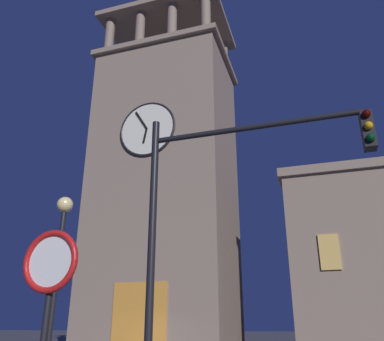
% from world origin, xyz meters
% --- Properties ---
extents(clocktower, '(9.46, 7.21, 27.74)m').
position_xyz_m(clocktower, '(1.18, -5.87, 10.76)').
color(clocktower, gray).
rests_on(clocktower, ground_plane).
extents(traffic_signal_far, '(4.55, 0.41, 6.12)m').
position_xyz_m(traffic_signal_far, '(-6.73, 10.82, 4.11)').
color(traffic_signal_far, black).
rests_on(traffic_signal_far, ground_plane).
extents(street_lamp, '(0.44, 0.44, 5.14)m').
position_xyz_m(street_lamp, '(-1.89, 9.18, 3.59)').
color(street_lamp, black).
rests_on(street_lamp, ground_plane).
extents(no_horn_sign, '(0.78, 0.14, 2.93)m').
position_xyz_m(no_horn_sign, '(-5.34, 14.02, 2.30)').
color(no_horn_sign, black).
rests_on(no_horn_sign, ground_plane).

